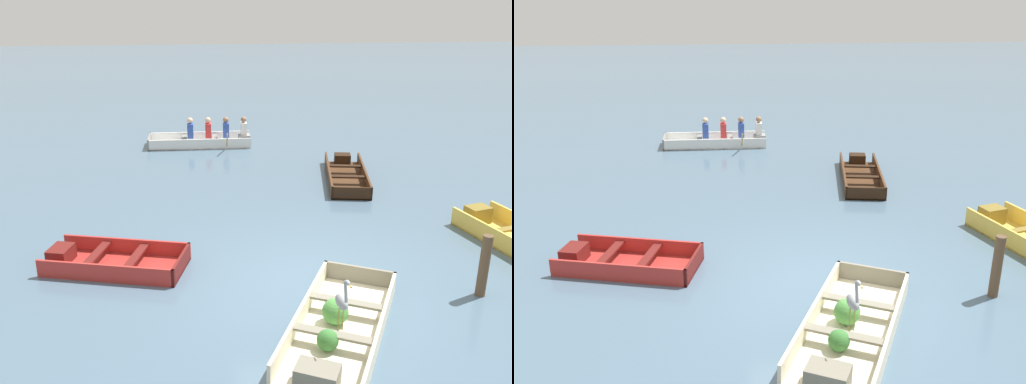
{
  "view_description": "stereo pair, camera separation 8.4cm",
  "coord_description": "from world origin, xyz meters",
  "views": [
    {
      "loc": [
        -1.72,
        -8.39,
        4.79
      ],
      "look_at": [
        -0.61,
        3.61,
        0.35
      ],
      "focal_mm": 40.0,
      "sensor_mm": 36.0,
      "label": 1
    },
    {
      "loc": [
        -1.64,
        -8.4,
        4.79
      ],
      "look_at": [
        -0.61,
        3.61,
        0.35
      ],
      "focal_mm": 40.0,
      "sensor_mm": 36.0,
      "label": 2
    }
  ],
  "objects": [
    {
      "name": "skiff_red_near_moored",
      "position": [
        -3.47,
        0.92,
        0.11
      ],
      "size": [
        2.63,
        1.65,
        0.33
      ],
      "color": "#AD2D28",
      "rests_on": "ground"
    },
    {
      "name": "dinghy_cream_foreground",
      "position": [
        0.08,
        -1.56,
        0.13
      ],
      "size": [
        2.39,
        3.24,
        0.43
      ],
      "color": "beige",
      "rests_on": "ground"
    },
    {
      "name": "mooring_post",
      "position": [
        2.67,
        -0.63,
        0.53
      ],
      "size": [
        0.16,
        0.16,
        1.06
      ],
      "primitive_type": "cylinder",
      "color": "brown",
      "rests_on": "ground"
    },
    {
      "name": "skiff_dark_varnish_mid_moored",
      "position": [
        1.9,
        5.37,
        0.11
      ],
      "size": [
        1.4,
        3.06,
        0.31
      ],
      "color": "#4C2D19",
      "rests_on": "ground"
    },
    {
      "name": "heron_on_dinghy",
      "position": [
        -0.0,
        -2.06,
        0.9
      ],
      "size": [
        0.18,
        0.46,
        0.84
      ],
      "color": "olive",
      "rests_on": "dinghy_cream_foreground"
    },
    {
      "name": "ground_plane",
      "position": [
        0.0,
        0.0,
        0.0
      ],
      "size": [
        80.0,
        80.0,
        0.0
      ],
      "primitive_type": "plane",
      "color": "slate"
    },
    {
      "name": "rowboat_white_with_crew",
      "position": [
        -1.63,
        8.9,
        0.23
      ],
      "size": [
        3.15,
        2.22,
        0.89
      ],
      "color": "white",
      "rests_on": "ground"
    }
  ]
}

